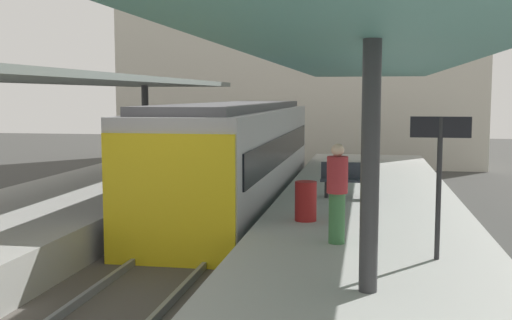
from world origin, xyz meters
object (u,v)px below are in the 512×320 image
object	(u,v)px
platform_sign	(440,155)
litter_bin	(306,201)
platform_bench	(349,179)
commuter_train	(237,157)
passenger_near_bench	(337,192)

from	to	relation	value
platform_sign	litter_bin	size ratio (longest dim) A/B	2.76
platform_bench	platform_sign	world-z (taller)	platform_sign
commuter_train	platform_bench	xyz separation A→B (m)	(3.33, -2.34, -0.26)
platform_sign	passenger_near_bench	distance (m)	1.91
litter_bin	platform_sign	bearing A→B (deg)	-48.91
platform_sign	litter_bin	distance (m)	3.70
commuter_train	platform_sign	size ratio (longest dim) A/B	5.90
platform_bench	platform_sign	xyz separation A→B (m)	(1.52, -5.73, 1.16)
commuter_train	litter_bin	bearing A→B (deg)	-64.84
commuter_train	litter_bin	world-z (taller)	commuter_train
commuter_train	platform_bench	distance (m)	4.08
platform_bench	platform_sign	distance (m)	6.04
passenger_near_bench	litter_bin	bearing A→B (deg)	111.16
commuter_train	platform_sign	world-z (taller)	commuter_train
platform_bench	litter_bin	world-z (taller)	platform_bench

